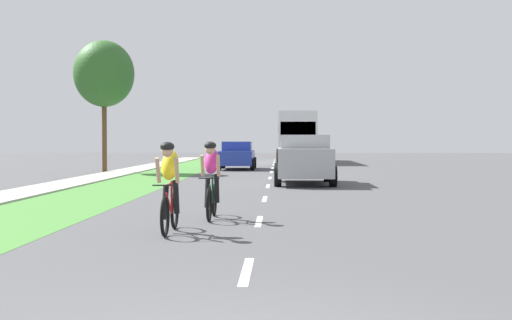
{
  "coord_description": "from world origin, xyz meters",
  "views": [
    {
      "loc": [
        0.4,
        -4.63,
        1.61
      ],
      "look_at": [
        -0.5,
        21.24,
        0.84
      ],
      "focal_mm": 47.62,
      "sensor_mm": 36.0,
      "label": 1
    }
  ],
  "objects_px": {
    "suv_silver": "(304,158)",
    "bus_white": "(296,135)",
    "sedan_blue": "(237,155)",
    "cyclist_trailing": "(211,179)",
    "cyclist_lead": "(170,186)",
    "pickup_red": "(289,148)",
    "street_tree_near": "(104,74)"
  },
  "relations": [
    {
      "from": "pickup_red",
      "to": "street_tree_near",
      "type": "xyz_separation_m",
      "value": [
        -9.58,
        -35.02,
        4.04
      ]
    },
    {
      "from": "cyclist_trailing",
      "to": "sedan_blue",
      "type": "bearing_deg",
      "value": 92.29
    },
    {
      "from": "cyclist_trailing",
      "to": "pickup_red",
      "type": "distance_m",
      "value": 54.67
    },
    {
      "from": "bus_white",
      "to": "cyclist_trailing",
      "type": "bearing_deg",
      "value": -94.14
    },
    {
      "from": "street_tree_near",
      "to": "pickup_red",
      "type": "bearing_deg",
      "value": 74.69
    },
    {
      "from": "suv_silver",
      "to": "sedan_blue",
      "type": "bearing_deg",
      "value": 104.74
    },
    {
      "from": "cyclist_lead",
      "to": "suv_silver",
      "type": "relative_size",
      "value": 0.37
    },
    {
      "from": "suv_silver",
      "to": "sedan_blue",
      "type": "xyz_separation_m",
      "value": [
        -3.21,
        12.19,
        -0.18
      ]
    },
    {
      "from": "sedan_blue",
      "to": "pickup_red",
      "type": "bearing_deg",
      "value": 84.14
    },
    {
      "from": "cyclist_trailing",
      "to": "pickup_red",
      "type": "height_order",
      "value": "pickup_red"
    },
    {
      "from": "sedan_blue",
      "to": "pickup_red",
      "type": "height_order",
      "value": "pickup_red"
    },
    {
      "from": "street_tree_near",
      "to": "suv_silver",
      "type": "bearing_deg",
      "value": -41.56
    },
    {
      "from": "sedan_blue",
      "to": "suv_silver",
      "type": "bearing_deg",
      "value": -75.26
    },
    {
      "from": "cyclist_lead",
      "to": "pickup_red",
      "type": "height_order",
      "value": "pickup_red"
    },
    {
      "from": "cyclist_lead",
      "to": "cyclist_trailing",
      "type": "relative_size",
      "value": 1.0
    },
    {
      "from": "cyclist_lead",
      "to": "pickup_red",
      "type": "xyz_separation_m",
      "value": [
        2.8,
        56.73,
        0.02
      ]
    },
    {
      "from": "cyclist_trailing",
      "to": "bus_white",
      "type": "xyz_separation_m",
      "value": [
        2.56,
        35.43,
        1.17
      ]
    },
    {
      "from": "cyclist_trailing",
      "to": "sedan_blue",
      "type": "relative_size",
      "value": 0.4
    },
    {
      "from": "cyclist_trailing",
      "to": "sedan_blue",
      "type": "distance_m",
      "value": 23.33
    },
    {
      "from": "cyclist_lead",
      "to": "cyclist_trailing",
      "type": "distance_m",
      "value": 2.17
    },
    {
      "from": "sedan_blue",
      "to": "bus_white",
      "type": "xyz_separation_m",
      "value": [
        3.49,
        12.12,
        1.21
      ]
    },
    {
      "from": "suv_silver",
      "to": "sedan_blue",
      "type": "distance_m",
      "value": 12.61
    },
    {
      "from": "cyclist_lead",
      "to": "suv_silver",
      "type": "bearing_deg",
      "value": 78.08
    },
    {
      "from": "pickup_red",
      "to": "sedan_blue",
      "type": "bearing_deg",
      "value": -95.86
    },
    {
      "from": "cyclist_lead",
      "to": "cyclist_trailing",
      "type": "xyz_separation_m",
      "value": [
        0.51,
        2.11,
        0.0
      ]
    },
    {
      "from": "suv_silver",
      "to": "bus_white",
      "type": "distance_m",
      "value": 24.34
    },
    {
      "from": "cyclist_trailing",
      "to": "bus_white",
      "type": "relative_size",
      "value": 0.15
    },
    {
      "from": "cyclist_lead",
      "to": "bus_white",
      "type": "relative_size",
      "value": 0.15
    },
    {
      "from": "cyclist_lead",
      "to": "sedan_blue",
      "type": "xyz_separation_m",
      "value": [
        -0.42,
        25.41,
        -0.04
      ]
    },
    {
      "from": "cyclist_trailing",
      "to": "street_tree_near",
      "type": "bearing_deg",
      "value": 110.42
    },
    {
      "from": "sedan_blue",
      "to": "bus_white",
      "type": "bearing_deg",
      "value": 73.93
    },
    {
      "from": "cyclist_lead",
      "to": "suv_silver",
      "type": "xyz_separation_m",
      "value": [
        2.79,
        13.22,
        0.14
      ]
    }
  ]
}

